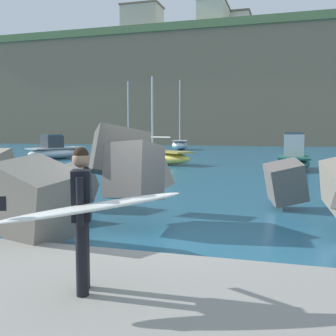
# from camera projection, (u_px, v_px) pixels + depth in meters

# --- Properties ---
(ground_plane) EXTENTS (400.00, 400.00, 0.00)m
(ground_plane) POSITION_uv_depth(u_px,v_px,m) (155.00, 236.00, 8.52)
(ground_plane) COLOR #235B7A
(walkway_path) EXTENTS (48.00, 4.40, 0.24)m
(walkway_path) POSITION_uv_depth(u_px,v_px,m) (46.00, 312.00, 4.69)
(walkway_path) COLOR gray
(walkway_path) RESTS_ON ground
(breakwater_jetty) EXTENTS (30.78, 6.74, 2.49)m
(breakwater_jetty) POSITION_uv_depth(u_px,v_px,m) (124.00, 176.00, 10.04)
(breakwater_jetty) COLOR gray
(breakwater_jetty) RESTS_ON ground
(surfer_with_board) EXTENTS (2.06, 1.47, 1.78)m
(surfer_with_board) POSITION_uv_depth(u_px,v_px,m) (84.00, 210.00, 4.79)
(surfer_with_board) COLOR black
(surfer_with_board) RESTS_ON walkway_path
(boat_near_right) EXTENTS (6.05, 4.62, 5.83)m
(boat_near_right) POSITION_uv_depth(u_px,v_px,m) (157.00, 156.00, 27.29)
(boat_near_right) COLOR #EAC64C
(boat_near_right) RESTS_ON ground
(boat_mid_left) EXTENTS (3.58, 5.21, 1.93)m
(boat_mid_left) POSITION_uv_depth(u_px,v_px,m) (56.00, 151.00, 32.10)
(boat_mid_left) COLOR white
(boat_mid_left) RESTS_ON ground
(boat_mid_centre) EXTENTS (2.60, 4.34, 8.07)m
(boat_mid_centre) POSITION_uv_depth(u_px,v_px,m) (180.00, 144.00, 47.80)
(boat_mid_centre) COLOR white
(boat_mid_centre) RESTS_ON ground
(boat_far_left) EXTENTS (4.30, 2.44, 6.78)m
(boat_far_left) POSITION_uv_depth(u_px,v_px,m) (131.00, 149.00, 38.11)
(boat_far_left) COLOR #EAC64C
(boat_far_left) RESTS_ON ground
(boat_far_right) EXTENTS (1.86, 4.14, 2.12)m
(boat_far_right) POSITION_uv_depth(u_px,v_px,m) (293.00, 158.00, 23.08)
(boat_far_right) COLOR #1E6656
(boat_far_right) RESTS_ON ground
(headland_bluff) EXTENTS (98.18, 34.23, 18.56)m
(headland_bluff) POSITION_uv_depth(u_px,v_px,m) (257.00, 92.00, 74.92)
(headland_bluff) COLOR #847056
(headland_bluff) RESTS_ON ground
(station_building_west) EXTENTS (4.69, 7.67, 5.08)m
(station_building_west) POSITION_uv_depth(u_px,v_px,m) (213.00, 19.00, 68.67)
(station_building_west) COLOR beige
(station_building_west) RESTS_ON headland_bluff
(station_building_central) EXTENTS (7.26, 5.10, 6.61)m
(station_building_central) POSITION_uv_depth(u_px,v_px,m) (142.00, 24.00, 75.00)
(station_building_central) COLOR #B2ADA3
(station_building_central) RESTS_ON headland_bluff
(station_building_east) EXTENTS (7.50, 7.74, 5.05)m
(station_building_east) POSITION_uv_depth(u_px,v_px,m) (231.00, 29.00, 75.94)
(station_building_east) COLOR silver
(station_building_east) RESTS_ON headland_bluff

